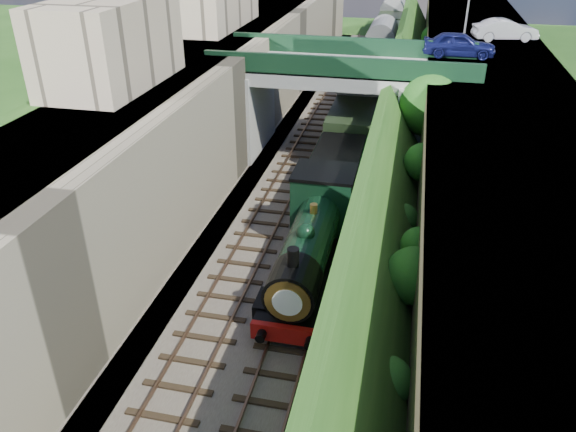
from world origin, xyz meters
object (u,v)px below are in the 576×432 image
object	(u,v)px
road_bridge	(350,98)
locomotive	(312,243)
car_silver	(505,30)
tree	(432,107)
car_blue	(459,44)
tender	(337,179)

from	to	relation	value
road_bridge	locomotive	distance (m)	14.55
road_bridge	car_silver	bearing A→B (deg)	43.41
tree	car_blue	xyz separation A→B (m)	(1.43, 5.97, 2.38)
road_bridge	car_silver	size ratio (longest dim) A/B	3.58
locomotive	car_blue	bearing A→B (deg)	70.83
tender	locomotive	bearing A→B (deg)	-90.00
road_bridge	tree	size ratio (longest dim) A/B	2.42
car_blue	tender	xyz separation A→B (m)	(-6.14, -10.30, -5.40)
road_bridge	tender	bearing A→B (deg)	-87.91
car_silver	locomotive	world-z (taller)	car_silver
car_silver	tender	distance (m)	19.71
tree	tender	world-z (taller)	tree
tree	tender	distance (m)	7.08
locomotive	tender	world-z (taller)	locomotive
car_blue	tree	bearing A→B (deg)	165.99
car_silver	locomotive	bearing A→B (deg)	145.51
car_blue	locomotive	xyz separation A→B (m)	(-6.14, -17.67, -5.13)
car_silver	locomotive	size ratio (longest dim) A/B	0.44
road_bridge	tree	distance (m)	5.68
locomotive	tender	bearing A→B (deg)	90.00
tree	car_blue	size ratio (longest dim) A/B	1.46
locomotive	tree	bearing A→B (deg)	68.05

